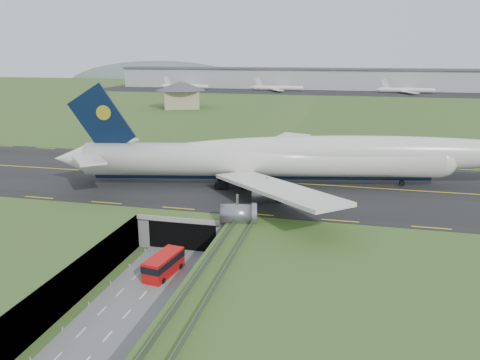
# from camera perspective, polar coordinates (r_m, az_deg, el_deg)

# --- Properties ---
(ground) EXTENTS (900.00, 900.00, 0.00)m
(ground) POSITION_cam_1_polar(r_m,az_deg,el_deg) (74.66, -9.14, -10.92)
(ground) COLOR #365221
(ground) RESTS_ON ground
(airfield_deck) EXTENTS (800.00, 800.00, 6.00)m
(airfield_deck) POSITION_cam_1_polar(r_m,az_deg,el_deg) (73.40, -9.24, -8.82)
(airfield_deck) COLOR gray
(airfield_deck) RESTS_ON ground
(trench_road) EXTENTS (12.00, 75.00, 0.20)m
(trench_road) POSITION_cam_1_polar(r_m,az_deg,el_deg) (68.54, -11.55, -13.48)
(trench_road) COLOR slate
(trench_road) RESTS_ON ground
(taxiway) EXTENTS (800.00, 44.00, 0.18)m
(taxiway) POSITION_cam_1_polar(r_m,az_deg,el_deg) (101.86, -2.34, 0.11)
(taxiway) COLOR black
(taxiway) RESTS_ON airfield_deck
(tunnel_portal) EXTENTS (17.00, 22.30, 6.00)m
(tunnel_portal) POSITION_cam_1_polar(r_m,az_deg,el_deg) (87.80, -5.14, -4.34)
(tunnel_portal) COLOR gray
(tunnel_portal) RESTS_ON ground
(guideway) EXTENTS (3.00, 53.00, 7.05)m
(guideway) POSITION_cam_1_polar(r_m,az_deg,el_deg) (52.93, -5.94, -15.99)
(guideway) COLOR #A8A8A3
(guideway) RESTS_ON ground
(jumbo_jet) EXTENTS (103.32, 64.03, 21.60)m
(jumbo_jet) POSITION_cam_1_polar(r_m,az_deg,el_deg) (96.18, 7.17, 2.62)
(jumbo_jet) COLOR silver
(jumbo_jet) RESTS_ON ground
(shuttle_tram) EXTENTS (4.15, 8.25, 3.21)m
(shuttle_tram) POSITION_cam_1_polar(r_m,az_deg,el_deg) (72.71, -9.28, -10.14)
(shuttle_tram) COLOR red
(shuttle_tram) RESTS_ON ground
(service_building) EXTENTS (31.77, 31.77, 13.22)m
(service_building) POSITION_cam_1_polar(r_m,az_deg,el_deg) (235.70, -7.22, 10.57)
(service_building) COLOR tan
(service_building) RESTS_ON ground
(cargo_terminal) EXTENTS (320.00, 67.00, 15.60)m
(cargo_terminal) POSITION_cam_1_polar(r_m,az_deg,el_deg) (362.59, 9.11, 12.13)
(cargo_terminal) COLOR #B2B2B2
(cargo_terminal) RESTS_ON ground
(distant_hills) EXTENTS (700.00, 91.00, 60.00)m
(distant_hills) POSITION_cam_1_polar(r_m,az_deg,el_deg) (494.55, 17.79, 10.32)
(distant_hills) COLOR slate
(distant_hills) RESTS_ON ground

